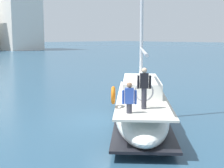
# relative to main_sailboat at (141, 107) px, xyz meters

# --- Properties ---
(ground_plane) EXTENTS (400.00, 400.00, 0.00)m
(ground_plane) POSITION_rel_main_sailboat_xyz_m (-0.11, 1.66, -0.92)
(ground_plane) COLOR #284C66
(main_sailboat) EXTENTS (8.65, 8.32, 14.15)m
(main_sailboat) POSITION_rel_main_sailboat_xyz_m (0.00, 0.00, 0.00)
(main_sailboat) COLOR white
(main_sailboat) RESTS_ON ground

